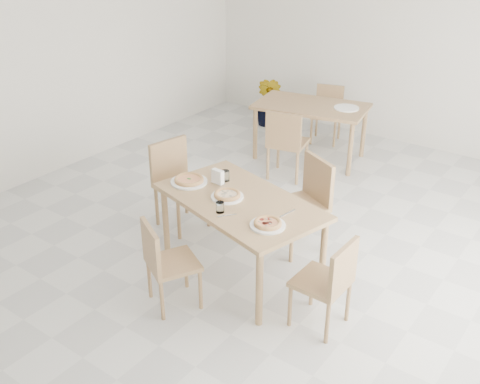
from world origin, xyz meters
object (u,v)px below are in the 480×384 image
Objects in this scene: chair_west at (176,178)px; tumbler_b at (225,176)px; pizza_mushroom at (227,194)px; second_table at (311,111)px; main_table at (240,207)px; plate_mushroom at (227,197)px; chair_back_s at (286,140)px; chair_back_n at (328,110)px; plate_empty at (347,108)px; chair_south at (164,260)px; plate_margherita at (189,182)px; potted_plant at (268,102)px; tumbler_a at (220,207)px; napkin_holder at (218,177)px; plate_pepperoni at (268,225)px; pizza_margherita at (189,180)px; chair_east at (330,279)px; chair_north at (307,197)px; pizza_pepperoni at (268,223)px.

chair_west is 9.09× the size of tumbler_b.
second_table is (-0.73, 2.76, -0.12)m from pizza_mushroom.
plate_mushroom is (-0.11, -0.04, 0.09)m from main_table.
chair_back_s is (-0.63, 1.99, -0.26)m from pizza_mushroom.
plate_mushroom is at bearing 0.00° from pizza_mushroom.
plate_empty is at bearing -62.71° from chair_back_n.
chair_south is 0.81m from plate_mushroom.
chair_back_s reaches higher than plate_mushroom.
chair_south is at bearing -63.35° from plate_margherita.
plate_margherita is 0.43× the size of chair_back_n.
pizza_mushroom reaches higher than potted_plant.
chair_back_s reaches higher than tumbler_a.
chair_back_n is (-0.97, 3.74, -0.33)m from tumbler_a.
potted_plant is (-1.88, 3.48, -0.39)m from pizza_mushroom.
napkin_holder is (-0.24, 0.17, 0.04)m from pizza_mushroom.
pizza_mushroom is (0.48, -0.03, 0.02)m from plate_margherita.
main_table is 5.83× the size of plate_pepperoni.
chair_east is at bearing -7.79° from pizza_margherita.
tumbler_a is (0.59, -0.28, 0.04)m from plate_margherita.
chair_back_s reaches higher than pizza_mushroom.
tumbler_a is (-0.26, -1.03, 0.26)m from chair_north.
plate_empty is (-0.04, 2.72, -0.06)m from napkin_holder.
chair_north reaches higher than plate_margherita.
main_table is 7.03× the size of pizza_pepperoni.
pizza_margherita is at bearing -113.53° from chair_west.
chair_south is at bearing -63.35° from pizza_margherita.
second_table is 4.91× the size of plate_empty.
main_table is at bearing 151.86° from plate_pepperoni.
potted_plant is (-2.45, 3.68, -0.39)m from pizza_pepperoni.
main_table is at bearing -84.20° from second_table.
plate_mushroom and plate_pepperoni have the same top height.
main_table is 18.17× the size of tumbler_a.
pizza_mushroom is at bearing -61.67° from potted_plant.
plate_mushroom is 0.61m from pizza_pepperoni.
plate_pepperoni is 2.52m from chair_back_s.
pizza_margherita is at bearing -93.92° from plate_empty.
tumbler_a is at bearing -174.80° from pizza_pepperoni.
pizza_pepperoni is at bearing -52.31° from chair_north.
plate_mushroom and plate_empty have the same top height.
pizza_pepperoni is 4.44m from potted_plant.
chair_back_n reaches higher than plate_margherita.
chair_east is (2.11, -0.56, -0.07)m from chair_west.
plate_mushroom is 2.86m from second_table.
chair_south is 2.74× the size of plate_mushroom.
plate_pepperoni is 0.33× the size of chair_back_s.
tumbler_a reaches higher than chair_east.
main_table is at bearing -101.49° from chair_east.
tumbler_a is (0.59, -0.28, 0.02)m from pizza_margherita.
plate_margherita is 3.69× the size of tumbler_a.
pizza_pepperoni is at bearing -20.31° from napkin_holder.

